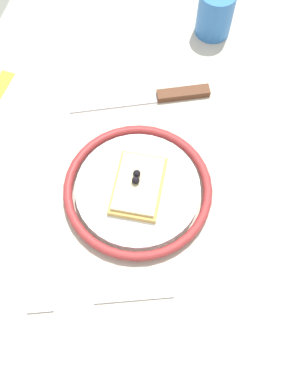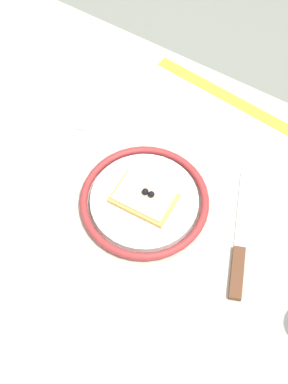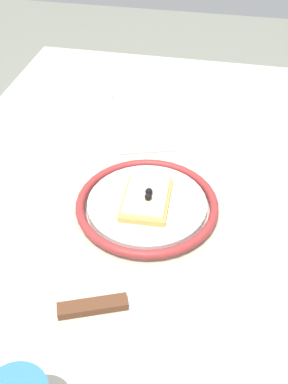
{
  "view_description": "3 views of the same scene",
  "coord_description": "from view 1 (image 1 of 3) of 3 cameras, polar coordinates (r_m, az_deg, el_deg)",
  "views": [
    {
      "loc": [
        -0.26,
        -0.05,
        1.34
      ],
      "look_at": [
        -0.01,
        0.01,
        0.79
      ],
      "focal_mm": 39.69,
      "sensor_mm": 36.0,
      "label": 1
    },
    {
      "loc": [
        0.23,
        -0.36,
        1.57
      ],
      "look_at": [
        -0.01,
        0.03,
        0.78
      ],
      "focal_mm": 49.73,
      "sensor_mm": 36.0,
      "label": 2
    },
    {
      "loc": [
        0.53,
        0.12,
        1.26
      ],
      "look_at": [
        -0.02,
        0.01,
        0.78
      ],
      "focal_mm": 43.2,
      "sensor_mm": 36.0,
      "label": 3
    }
  ],
  "objects": [
    {
      "name": "ground_plane",
      "position": [
        1.37,
        0.55,
        -13.7
      ],
      "size": [
        6.0,
        6.0,
        0.0
      ],
      "primitive_type": "plane",
      "color": "gray"
    },
    {
      "name": "fork",
      "position": [
        0.6,
        -6.04,
        -14.13
      ],
      "size": [
        0.08,
        0.2,
        0.0
      ],
      "color": "silver",
      "rests_on": "dining_table"
    },
    {
      "name": "dining_table",
      "position": [
        0.74,
        1.0,
        -3.76
      ],
      "size": [
        1.12,
        0.73,
        0.75
      ],
      "color": "#BCB29E",
      "rests_on": "ground_plane"
    },
    {
      "name": "pizza_slice_near",
      "position": [
        0.63,
        -0.79,
        0.88
      ],
      "size": [
        0.11,
        0.08,
        0.03
      ],
      "color": "tan",
      "rests_on": "plate"
    },
    {
      "name": "plate",
      "position": [
        0.64,
        -0.76,
        0.68
      ],
      "size": [
        0.22,
        0.22,
        0.02
      ],
      "color": "white",
      "rests_on": "dining_table"
    },
    {
      "name": "cup",
      "position": [
        0.83,
        9.54,
        22.63
      ],
      "size": [
        0.06,
        0.06,
        0.08
      ],
      "primitive_type": "cylinder",
      "color": "#3372BF",
      "rests_on": "dining_table"
    },
    {
      "name": "knife",
      "position": [
        0.74,
        2.75,
        12.76
      ],
      "size": [
        0.11,
        0.23,
        0.01
      ],
      "color": "silver",
      "rests_on": "dining_table"
    }
  ]
}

